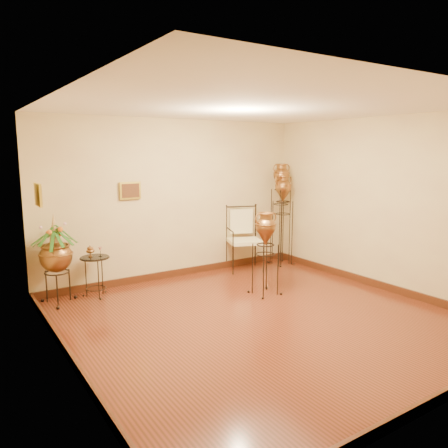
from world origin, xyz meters
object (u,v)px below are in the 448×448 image
amphora_mid (283,219)px  side_table (95,276)px  amphora_tall (281,213)px  armchair (245,239)px  planter_urn (56,253)px

amphora_mid → side_table: amphora_mid is taller
amphora_mid → side_table: bearing=179.1°
amphora_tall → side_table: size_ratio=2.52×
amphora_tall → armchair: 0.98m
amphora_tall → planter_urn: bearing=180.0°
planter_urn → side_table: bearing=-0.3°
planter_urn → armchair: 3.43m
amphora_tall → amphora_mid: amphora_tall is taller
amphora_mid → planter_urn: (-4.30, 0.06, -0.14)m
planter_urn → side_table: (0.57, -0.00, -0.44)m
amphora_mid → armchair: amphora_mid is taller
armchair → amphora_tall: bearing=20.3°
side_table → amphora_tall: bearing=0.0°
amphora_tall → amphora_mid: 0.14m
planter_urn → armchair: (3.42, -0.00, -0.16)m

